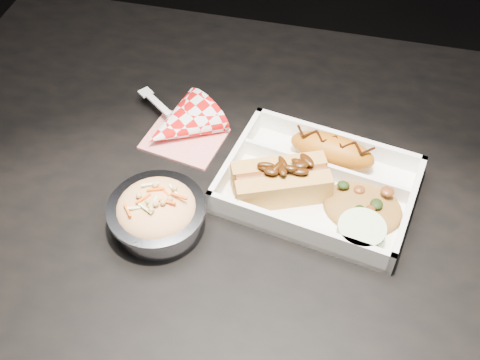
% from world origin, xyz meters
% --- Properties ---
extents(dining_table, '(1.20, 0.80, 0.75)m').
position_xyz_m(dining_table, '(0.00, 0.00, 0.66)').
color(dining_table, black).
rests_on(dining_table, ground).
extents(food_tray, '(0.28, 0.22, 0.04)m').
position_xyz_m(food_tray, '(0.03, 0.02, 0.76)').
color(food_tray, white).
rests_on(food_tray, dining_table).
extents(fried_pastry, '(0.13, 0.07, 0.04)m').
position_xyz_m(fried_pastry, '(0.03, 0.08, 0.78)').
color(fried_pastry, '#B26311').
rests_on(fried_pastry, food_tray).
extents(hotdog, '(0.14, 0.10, 0.06)m').
position_xyz_m(hotdog, '(-0.02, 0.00, 0.78)').
color(hotdog, '#C59143').
rests_on(hotdog, food_tray).
extents(fried_rice_mound, '(0.12, 0.10, 0.03)m').
position_xyz_m(fried_rice_mound, '(0.09, -0.00, 0.77)').
color(fried_rice_mound, olive).
rests_on(fried_rice_mound, food_tray).
extents(cupcake_liner, '(0.06, 0.06, 0.03)m').
position_xyz_m(cupcake_liner, '(0.09, -0.05, 0.77)').
color(cupcake_liner, beige).
rests_on(cupcake_liner, food_tray).
extents(foil_coleslaw_cup, '(0.13, 0.13, 0.07)m').
position_xyz_m(foil_coleslaw_cup, '(-0.17, -0.08, 0.78)').
color(foil_coleslaw_cup, silver).
rests_on(foil_coleslaw_cup, dining_table).
extents(napkin_fork, '(0.16, 0.15, 0.10)m').
position_xyz_m(napkin_fork, '(-0.19, 0.09, 0.77)').
color(napkin_fork, red).
rests_on(napkin_fork, dining_table).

